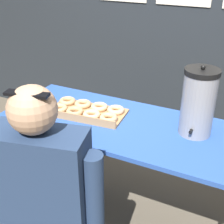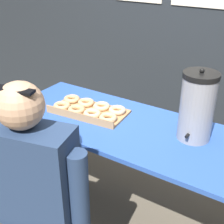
{
  "view_description": "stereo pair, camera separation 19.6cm",
  "coord_description": "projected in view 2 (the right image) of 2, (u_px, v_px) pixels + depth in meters",
  "views": [
    {
      "loc": [
        0.69,
        -1.56,
        1.74
      ],
      "look_at": [
        -0.08,
        0.0,
        0.84
      ],
      "focal_mm": 50.0,
      "sensor_mm": 36.0,
      "label": 1
    },
    {
      "loc": [
        0.86,
        -1.46,
        1.74
      ],
      "look_at": [
        -0.08,
        0.0,
        0.84
      ],
      "focal_mm": 50.0,
      "sensor_mm": 36.0,
      "label": 2
    }
  ],
  "objects": [
    {
      "name": "folding_table",
      "position": [
        123.0,
        131.0,
        1.97
      ],
      "size": [
        1.59,
        0.65,
        0.78
      ],
      "color": "#2D56B2",
      "rests_on": "ground"
    },
    {
      "name": "coffee_urn",
      "position": [
        197.0,
        107.0,
        1.72
      ],
      "size": [
        0.2,
        0.22,
        0.42
      ],
      "color": "#939399",
      "rests_on": "folding_table"
    },
    {
      "name": "cell_phone",
      "position": [
        37.0,
        105.0,
        2.17
      ],
      "size": [
        0.12,
        0.15,
        0.01
      ],
      "rotation": [
        0.0,
        0.0,
        0.46
      ],
      "color": "black",
      "rests_on": "folding_table"
    },
    {
      "name": "person_seated",
      "position": [
        35.0,
        202.0,
        1.6
      ],
      "size": [
        0.6,
        0.33,
        1.25
      ],
      "rotation": [
        0.0,
        0.0,
        3.38
      ],
      "color": "#33332D",
      "rests_on": "ground"
    },
    {
      "name": "donut_box",
      "position": [
        89.0,
        109.0,
        2.08
      ],
      "size": [
        0.53,
        0.31,
        0.05
      ],
      "rotation": [
        0.0,
        0.0,
        0.09
      ],
      "color": "tan",
      "rests_on": "folding_table"
    },
    {
      "name": "ground_plane",
      "position": [
        121.0,
        215.0,
        2.31
      ],
      "size": [
        12.0,
        12.0,
        0.0
      ],
      "primitive_type": "plane",
      "color": "brown"
    }
  ]
}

